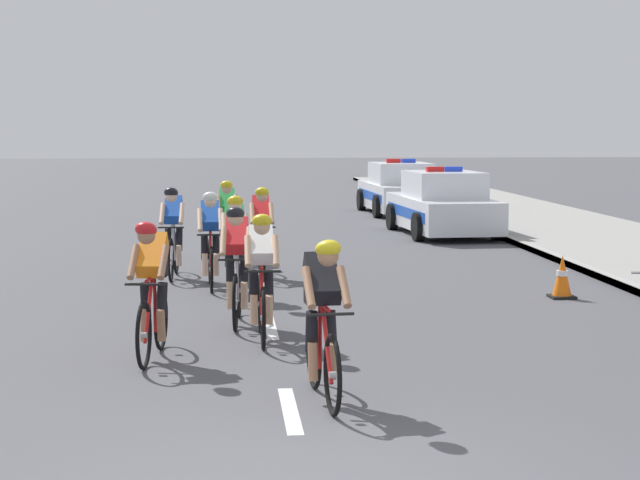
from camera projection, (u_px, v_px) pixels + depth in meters
name	position (u px, v px, depth m)	size (l,w,h in m)	color
sidewalk_slab	(632.00, 248.00, 21.93)	(4.22, 60.00, 0.12)	gray
kerb_edge	(534.00, 249.00, 21.75)	(0.16, 60.00, 0.13)	#9E9E99
lane_markings_centre	(260.00, 282.00, 17.57)	(0.14, 25.60, 0.01)	white
cyclist_lead	(323.00, 317.00, 9.85)	(0.44, 1.72, 1.56)	black
cyclist_second	(152.00, 288.00, 11.65)	(0.46, 1.72, 1.56)	black
cyclist_third	(261.00, 275.00, 12.65)	(0.42, 1.72, 1.56)	black
cyclist_fourth	(237.00, 264.00, 13.73)	(0.43, 1.72, 1.56)	black
cyclist_fifth	(235.00, 245.00, 15.91)	(0.42, 1.72, 1.56)	black
cyclist_sixth	(210.00, 238.00, 16.82)	(0.42, 1.72, 1.56)	black
cyclist_seventh	(261.00, 231.00, 18.05)	(0.42, 1.72, 1.56)	black
cyclist_eighth	(227.00, 220.00, 20.20)	(0.42, 1.72, 1.56)	black
cyclist_ninth	(173.00, 231.00, 18.01)	(0.43, 1.72, 1.56)	black
police_car_nearest	(443.00, 206.00, 25.22)	(2.19, 4.49, 1.59)	silver
police_car_second	(400.00, 190.00, 31.33)	(2.13, 4.46, 1.59)	silver
traffic_cone_mid	(562.00, 277.00, 15.93)	(0.36, 0.36, 0.64)	black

